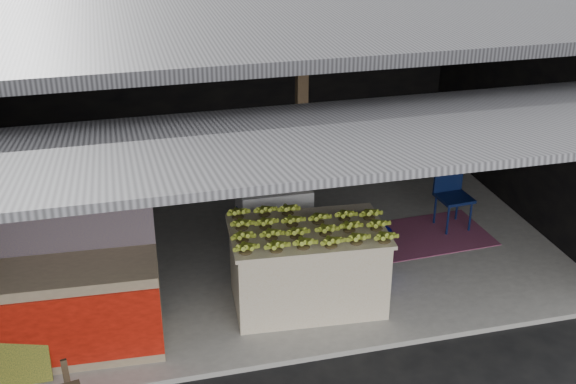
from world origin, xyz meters
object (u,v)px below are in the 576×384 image
object	(u,v)px
neighbor_stall	(72,305)
water_barrel	(374,254)
white_crate	(274,222)
banana_table	(307,267)
plastic_chair	(451,190)

from	to	relation	value
neighbor_stall	water_barrel	bearing A→B (deg)	13.03
white_crate	neighbor_stall	distance (m)	2.62
banana_table	white_crate	size ratio (longest dim) A/B	1.84
banana_table	water_barrel	xyz separation A→B (m)	(0.89, 0.36, -0.18)
banana_table	neighbor_stall	distance (m)	2.41
neighbor_stall	white_crate	bearing A→B (deg)	32.31
banana_table	water_barrel	world-z (taller)	banana_table
water_barrel	plastic_chair	distance (m)	1.67
water_barrel	plastic_chair	bearing A→B (deg)	33.56
white_crate	water_barrel	world-z (taller)	white_crate
banana_table	white_crate	world-z (taller)	white_crate
plastic_chair	water_barrel	bearing A→B (deg)	-150.83
neighbor_stall	water_barrel	size ratio (longest dim) A/B	3.19
neighbor_stall	water_barrel	xyz separation A→B (m)	(3.28, 0.58, -0.24)
banana_table	plastic_chair	world-z (taller)	banana_table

